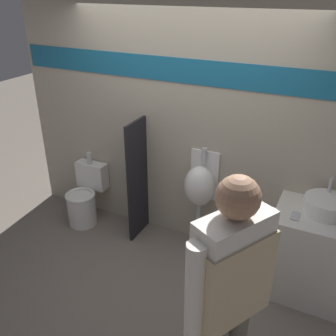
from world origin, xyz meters
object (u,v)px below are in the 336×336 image
object	(u,v)px
cell_phone	(295,216)
person_in_vest	(229,291)
urinal_near_counter	(200,186)
toilet	(85,198)
sink_basin	(326,206)

from	to	relation	value
cell_phone	person_in_vest	bearing A→B (deg)	-98.67
urinal_near_counter	toilet	bearing A→B (deg)	-174.61
sink_basin	person_in_vest	bearing A→B (deg)	-105.82
sink_basin	toilet	size ratio (longest dim) A/B	0.44
cell_phone	toilet	distance (m)	2.52
sink_basin	cell_phone	distance (m)	0.30
person_in_vest	sink_basin	bearing A→B (deg)	12.74
toilet	urinal_near_counter	bearing A→B (deg)	5.39
sink_basin	person_in_vest	size ratio (longest dim) A/B	0.21
toilet	person_in_vest	distance (m)	2.78
sink_basin	urinal_near_counter	distance (m)	1.24
sink_basin	cell_phone	size ratio (longest dim) A/B	2.72
sink_basin	person_in_vest	world-z (taller)	person_in_vest
urinal_near_counter	person_in_vest	world-z (taller)	person_in_vest
cell_phone	toilet	xyz separation A→B (m)	(-2.45, 0.15, -0.56)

